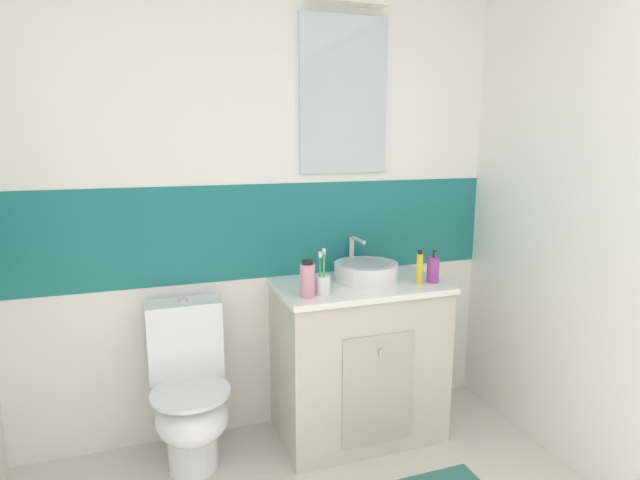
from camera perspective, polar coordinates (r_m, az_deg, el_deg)
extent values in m
cube|color=white|center=(2.95, -6.09, -11.87)|extent=(3.20, 0.10, 0.85)
cube|color=#1E7272|center=(2.76, -6.36, 1.12)|extent=(3.20, 0.10, 0.50)
cube|color=white|center=(2.74, -6.77, 18.38)|extent=(3.20, 0.10, 1.15)
cube|color=silver|center=(2.80, 2.64, 15.77)|extent=(0.48, 0.02, 0.81)
cube|color=beige|center=(2.82, 4.24, -13.34)|extent=(0.84, 0.51, 0.82)
cube|color=white|center=(2.66, 4.46, -5.07)|extent=(0.86, 0.53, 0.03)
cube|color=#B6AD9F|center=(2.63, 6.53, -16.32)|extent=(0.38, 0.01, 0.57)
cylinder|color=silver|center=(2.52, 6.79, -12.34)|extent=(0.02, 0.02, 0.03)
cylinder|color=white|center=(2.69, 5.14, -3.54)|extent=(0.33, 0.33, 0.09)
cylinder|color=#AFB1BA|center=(2.68, 5.16, -2.70)|extent=(0.27, 0.27, 0.01)
cylinder|color=silver|center=(2.85, 3.54, -1.60)|extent=(0.03, 0.03, 0.20)
cylinder|color=silver|center=(2.75, 4.32, -0.01)|extent=(0.02, 0.15, 0.02)
cylinder|color=white|center=(2.76, -13.96, -21.76)|extent=(0.24, 0.24, 0.18)
ellipsoid|color=white|center=(2.63, -14.09, -18.55)|extent=(0.34, 0.42, 0.22)
cylinder|color=white|center=(2.57, -14.22, -16.18)|extent=(0.37, 0.37, 0.02)
cube|color=white|center=(2.68, -14.82, -10.64)|extent=(0.36, 0.17, 0.39)
cylinder|color=silver|center=(2.62, -15.04, -6.45)|extent=(0.04, 0.04, 0.02)
cylinder|color=white|center=(2.45, 0.29, -5.02)|extent=(0.07, 0.07, 0.09)
cylinder|color=#3FB259|center=(2.42, 0.01, -3.59)|extent=(0.01, 0.03, 0.17)
cube|color=white|center=(2.40, 0.01, -1.66)|extent=(0.01, 0.02, 0.03)
cylinder|color=#3FB259|center=(2.41, 0.43, -3.45)|extent=(0.02, 0.04, 0.18)
cube|color=white|center=(2.39, 0.43, -1.34)|extent=(0.01, 0.02, 0.03)
cylinder|color=#993F99|center=(2.70, 12.48, -3.27)|extent=(0.06, 0.06, 0.13)
cylinder|color=#262626|center=(2.68, 12.56, -1.52)|extent=(0.01, 0.01, 0.04)
cylinder|color=#262626|center=(2.67, 12.71, -1.20)|extent=(0.01, 0.02, 0.01)
cylinder|color=pink|center=(2.40, -1.40, -4.54)|extent=(0.07, 0.07, 0.16)
cylinder|color=black|center=(2.37, -1.41, -2.47)|extent=(0.05, 0.05, 0.02)
cylinder|color=yellow|center=(2.66, 11.03, -3.19)|extent=(0.03, 0.03, 0.16)
cylinder|color=black|center=(2.64, 11.10, -1.34)|extent=(0.02, 0.02, 0.02)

